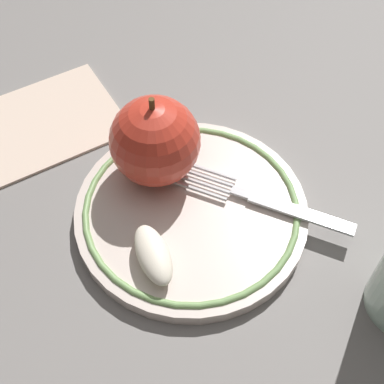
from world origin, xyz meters
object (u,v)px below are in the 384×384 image
plate (192,211)px  fork (264,201)px  napkin_folded (39,123)px  apple_red_whole (156,141)px  apple_slice_front (153,255)px

plate → fork: size_ratio=1.30×
fork → napkin_folded: fork is taller
apple_red_whole → plate: bearing=180.0°
plate → fork: fork is taller
apple_red_whole → fork: 0.11m
plate → apple_slice_front: bearing=112.5°
apple_slice_front → napkin_folded: (0.21, -0.00, -0.02)m
apple_red_whole → napkin_folded: bearing=22.7°
apple_slice_front → fork: size_ratio=0.37×
plate → napkin_folded: (0.18, 0.06, -0.01)m
fork → apple_slice_front: bearing=54.8°
apple_red_whole → napkin_folded: apple_red_whole is taller
apple_red_whole → napkin_folded: size_ratio=0.56×
apple_red_whole → apple_slice_front: 0.10m
napkin_folded → apple_red_whole: bearing=-157.3°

